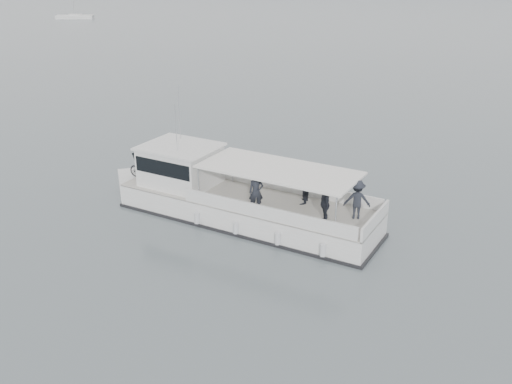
% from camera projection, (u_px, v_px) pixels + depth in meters
% --- Properties ---
extents(ground, '(1400.00, 1400.00, 0.00)m').
position_uv_depth(ground, '(298.00, 250.00, 25.14)').
color(ground, '#525C60').
rests_on(ground, ground).
extents(tour_boat, '(14.89, 4.71, 6.20)m').
position_uv_depth(tour_boat, '(224.00, 196.00, 28.12)').
color(tour_boat, white).
rests_on(tour_boat, ground).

